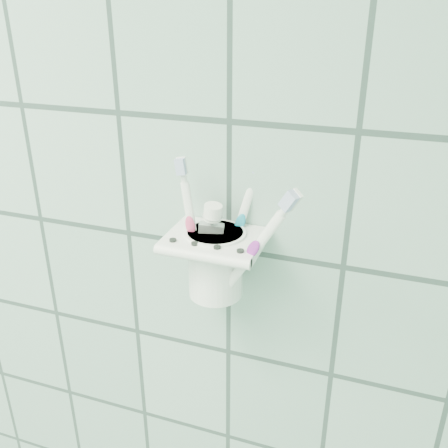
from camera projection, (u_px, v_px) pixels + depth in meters
name	position (u px, v px, depth m)	size (l,w,h in m)	color
holder_bracket	(215.00, 241.00, 0.66)	(0.13, 0.10, 0.04)	white
cup	(216.00, 261.00, 0.68)	(0.08, 0.08, 0.10)	white
toothbrush_pink	(200.00, 227.00, 0.66)	(0.03, 0.02, 0.19)	white
toothbrush_blue	(219.00, 225.00, 0.66)	(0.05, 0.06, 0.19)	white
toothbrush_orange	(221.00, 225.00, 0.64)	(0.10, 0.05, 0.20)	white
toothpaste_tube	(206.00, 238.00, 0.67)	(0.05, 0.04, 0.13)	silver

